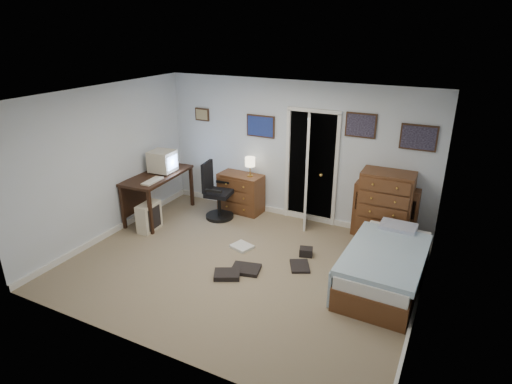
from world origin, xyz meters
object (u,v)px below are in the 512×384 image
(computer_desk, at_px, (154,183))
(tall_dresser, at_px, (385,207))
(low_dresser, at_px, (241,193))
(office_chair, at_px, (216,197))
(bed, at_px, (384,266))

(computer_desk, bearing_deg, tall_dresser, 8.41)
(computer_desk, bearing_deg, low_dresser, 30.00)
(tall_dresser, bearing_deg, office_chair, -172.68)
(office_chair, distance_m, tall_dresser, 2.98)
(low_dresser, distance_m, tall_dresser, 2.68)
(office_chair, xyz_separation_m, tall_dresser, (2.94, 0.44, 0.19))
(computer_desk, height_order, low_dresser, computer_desk)
(low_dresser, bearing_deg, tall_dresser, 3.00)
(tall_dresser, height_order, bed, tall_dresser)
(office_chair, relative_size, bed, 0.56)
(computer_desk, height_order, bed, computer_desk)
(bed, bearing_deg, low_dresser, 157.64)
(bed, bearing_deg, computer_desk, 176.10)
(low_dresser, bearing_deg, office_chair, -116.18)
(computer_desk, distance_m, low_dresser, 1.63)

